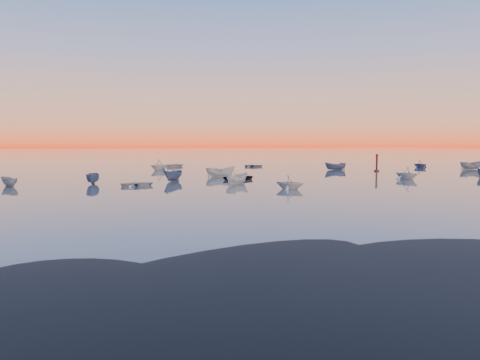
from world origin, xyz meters
name	(u,v)px	position (x,y,z in m)	size (l,w,h in m)	color
ground	(151,163)	(0.00, 100.00, 0.00)	(600.00, 600.00, 0.00)	slate
mud_lobes	(425,262)	(0.00, -1.00, 0.01)	(140.00, 6.00, 0.07)	black
moored_fleet	(186,176)	(0.00, 53.00, 0.00)	(124.00, 58.00, 1.20)	beige
boat_near_center	(237,183)	(3.48, 37.61, 0.00)	(3.65, 1.55, 1.26)	beige
boat_near_right	(406,179)	(27.55, 37.11, 0.00)	(3.70, 1.67, 1.30)	beige
channel_marker	(377,164)	(33.85, 53.75, 1.29)	(0.92, 0.92, 3.28)	#430F0E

